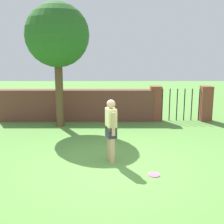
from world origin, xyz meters
The scene contains 6 objects.
ground_plane centered at (0.00, 0.00, 0.00)m, with size 40.00×40.00×0.00m, color #568C3D.
brick_wall centered at (-1.50, 4.90, 0.63)m, with size 6.17×0.50×1.26m, color brown.
tree centered at (-2.01, 4.03, 3.30)m, with size 2.28×2.28×4.47m.
person centered at (-0.09, 0.43, 0.90)m, with size 0.31×0.52×1.62m.
fence_gate centered at (2.70, 4.90, 0.70)m, with size 2.46×0.44×1.40m.
frisbee_pink centered at (0.90, -0.42, 0.01)m, with size 0.27×0.27×0.02m, color pink.
Camera 1 is at (-0.07, -6.76, 2.84)m, focal length 47.38 mm.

